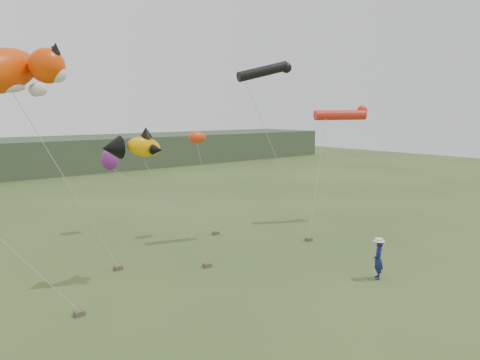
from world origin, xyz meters
The scene contains 7 objects.
ground centered at (0.00, 0.00, 0.00)m, with size 120.00×120.00×0.00m, color #385123.
festival_attendant centered at (2.37, -2.04, 0.87)m, with size 0.63×0.41×1.73m, color #151B51.
sandbag_anchors centered at (-2.35, 5.10, 0.09)m, with size 14.10×6.11×0.18m.
cat_kite centered at (-9.31, 9.03, 9.07)m, with size 5.58×3.94×2.87m.
fish_kite centered at (-5.87, 4.63, 5.85)m, with size 2.57×1.73×1.38m.
tube_kites centered at (7.44, 6.08, 8.04)m, with size 10.37×2.19×3.39m.
misc_kites centered at (-1.93, 11.66, 4.91)m, with size 4.71×4.64×2.34m.
Camera 1 is at (-14.92, -13.35, 7.34)m, focal length 35.00 mm.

